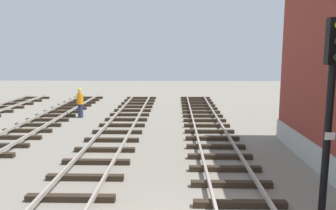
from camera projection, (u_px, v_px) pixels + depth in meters
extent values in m
cube|color=#2D2319|center=(240.00, 204.00, 9.02)|extent=(2.50, 0.24, 0.18)
cube|color=#2D2319|center=(232.00, 184.00, 10.36)|extent=(2.50, 0.24, 0.18)
cube|color=#2D2319|center=(225.00, 169.00, 11.70)|extent=(2.50, 0.24, 0.18)
cube|color=#2D2319|center=(220.00, 157.00, 13.05)|extent=(2.50, 0.24, 0.18)
cube|color=#2D2319|center=(216.00, 147.00, 14.39)|extent=(2.50, 0.24, 0.18)
cube|color=#2D2319|center=(212.00, 138.00, 15.73)|extent=(2.50, 0.24, 0.18)
cube|color=#2D2319|center=(209.00, 132.00, 17.08)|extent=(2.50, 0.24, 0.18)
cube|color=#2D2319|center=(207.00, 126.00, 18.42)|extent=(2.50, 0.24, 0.18)
cube|color=#2D2319|center=(205.00, 121.00, 19.77)|extent=(2.50, 0.24, 0.18)
cube|color=#2D2319|center=(203.00, 116.00, 21.11)|extent=(2.50, 0.24, 0.18)
cube|color=#2D2319|center=(201.00, 112.00, 22.45)|extent=(2.50, 0.24, 0.18)
cube|color=#2D2319|center=(200.00, 109.00, 23.80)|extent=(2.50, 0.24, 0.18)
cube|color=#2D2319|center=(198.00, 106.00, 25.14)|extent=(2.50, 0.24, 0.18)
cube|color=#2D2319|center=(197.00, 103.00, 26.48)|extent=(2.50, 0.24, 0.18)
cube|color=#2D2319|center=(196.00, 100.00, 27.83)|extent=(2.50, 0.24, 0.18)
cube|color=#2D2319|center=(195.00, 98.00, 29.17)|extent=(2.50, 0.24, 0.18)
cube|color=#2D2319|center=(70.00, 198.00, 9.38)|extent=(2.50, 0.24, 0.18)
cube|color=#2D2319|center=(85.00, 177.00, 10.90)|extent=(2.50, 0.24, 0.18)
cube|color=#2D2319|center=(96.00, 162.00, 12.43)|extent=(2.50, 0.24, 0.18)
cube|color=#2D2319|center=(105.00, 150.00, 13.95)|extent=(2.50, 0.24, 0.18)
cube|color=#2D2319|center=(112.00, 140.00, 15.47)|extent=(2.50, 0.24, 0.18)
cube|color=#2D2319|center=(117.00, 132.00, 17.00)|extent=(2.50, 0.24, 0.18)
cube|color=#2D2319|center=(122.00, 125.00, 18.52)|extent=(2.50, 0.24, 0.18)
cube|color=#2D2319|center=(126.00, 120.00, 20.04)|extent=(2.50, 0.24, 0.18)
cube|color=#2D2319|center=(130.00, 115.00, 21.56)|extent=(2.50, 0.24, 0.18)
cube|color=#2D2319|center=(133.00, 110.00, 23.09)|extent=(2.50, 0.24, 0.18)
cube|color=#2D2319|center=(135.00, 107.00, 24.61)|extent=(2.50, 0.24, 0.18)
cube|color=#2D2319|center=(138.00, 103.00, 26.13)|extent=(2.50, 0.24, 0.18)
cube|color=#2D2319|center=(140.00, 101.00, 27.65)|extent=(2.50, 0.24, 0.18)
cube|color=#2D2319|center=(142.00, 98.00, 29.18)|extent=(2.50, 0.24, 0.18)
cube|color=#2D2319|center=(0.00, 145.00, 14.58)|extent=(2.50, 0.24, 0.18)
cube|color=#2D2319|center=(15.00, 137.00, 15.93)|extent=(2.50, 0.24, 0.18)
cube|color=#2D2319|center=(28.00, 131.00, 17.27)|extent=(2.50, 0.24, 0.18)
cube|color=#2D2319|center=(38.00, 125.00, 18.61)|extent=(2.50, 0.24, 0.18)
cube|color=#2D2319|center=(47.00, 120.00, 19.96)|extent=(2.50, 0.24, 0.18)
cube|color=#2D2319|center=(56.00, 115.00, 21.30)|extent=(2.50, 0.24, 0.18)
cube|color=#2D2319|center=(63.00, 112.00, 22.65)|extent=(2.50, 0.24, 0.18)
cube|color=#2D2319|center=(69.00, 108.00, 23.99)|extent=(2.50, 0.24, 0.18)
cube|color=#2D2319|center=(75.00, 105.00, 25.33)|extent=(2.50, 0.24, 0.18)
cube|color=#2D2319|center=(80.00, 102.00, 26.68)|extent=(2.50, 0.24, 0.18)
cube|color=#2D2319|center=(84.00, 100.00, 28.02)|extent=(2.50, 0.24, 0.18)
cube|color=#2D2319|center=(88.00, 98.00, 29.36)|extent=(2.50, 0.24, 0.18)
cube|color=#2D2319|center=(7.00, 107.00, 24.42)|extent=(2.50, 0.24, 0.18)
cube|color=#2D2319|center=(17.00, 104.00, 26.05)|extent=(2.50, 0.24, 0.18)
cube|color=#2D2319|center=(27.00, 100.00, 27.68)|extent=(2.50, 0.24, 0.18)
cube|color=#2D2319|center=(35.00, 98.00, 29.32)|extent=(2.50, 0.24, 0.18)
cylinder|color=black|center=(327.00, 142.00, 8.35)|extent=(0.18, 0.18, 3.81)
cube|color=black|center=(335.00, 41.00, 7.95)|extent=(0.36, 0.24, 1.10)
cube|color=white|center=(330.00, 136.00, 8.18)|extent=(0.24, 0.03, 0.18)
cylinder|color=#262D4C|center=(80.00, 111.00, 21.07)|extent=(0.32, 0.32, 0.85)
cylinder|color=orange|center=(80.00, 99.00, 20.95)|extent=(0.40, 0.40, 0.65)
sphere|color=tan|center=(80.00, 92.00, 20.88)|extent=(0.24, 0.24, 0.24)
sphere|color=yellow|center=(80.00, 90.00, 20.86)|extent=(0.22, 0.22, 0.22)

